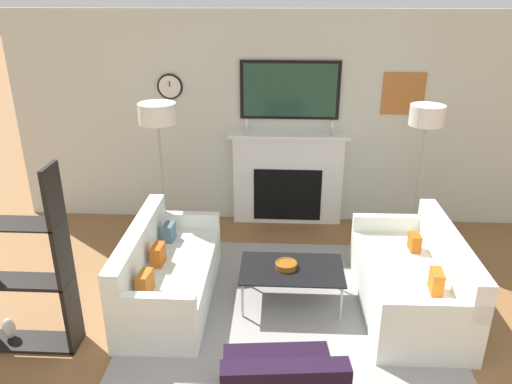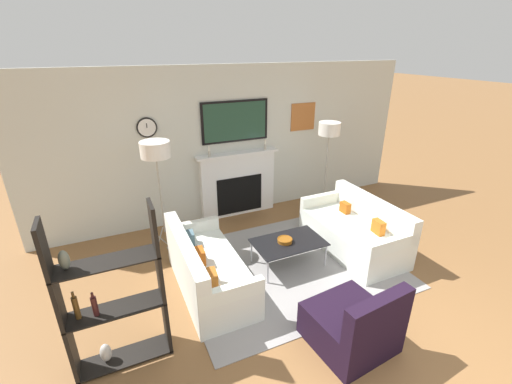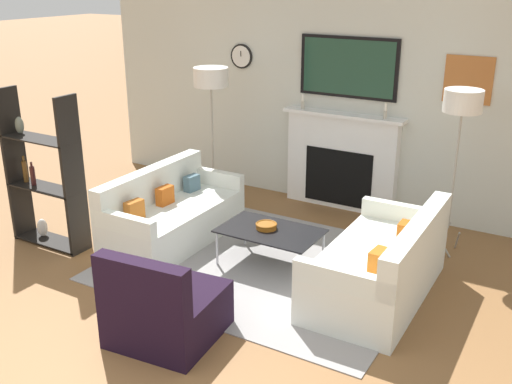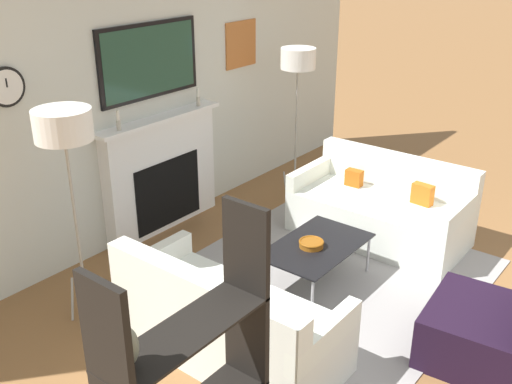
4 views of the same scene
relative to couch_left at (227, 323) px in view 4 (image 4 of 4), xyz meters
The scene contains 9 objects.
fireplace_wall 2.52m from the couch_left, 58.97° to the left, with size 7.08×0.28×2.70m.
area_rug 1.24m from the couch_left, ahead, with size 3.01×2.47×0.01m.
couch_left is the anchor object (origin of this frame).
couch_right 2.40m from the couch_left, ahead, with size 0.88×1.72×0.81m.
armchair 1.91m from the couch_left, 53.56° to the right, with size 0.87×0.87×0.82m.
coffee_table 1.24m from the couch_left, ahead, with size 1.01×0.63×0.39m.
decorative_bowl 1.19m from the couch_left, ahead, with size 0.22×0.22×0.06m.
floor_lamp_left 1.84m from the couch_left, 103.11° to the left, with size 0.43×0.43×1.74m.
floor_lamp_right 3.26m from the couch_left, 25.19° to the left, with size 0.38×0.38×1.75m.
Camera 4 is at (-3.90, 0.07, 2.90)m, focal length 42.00 mm.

